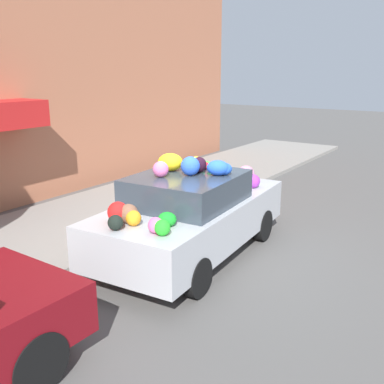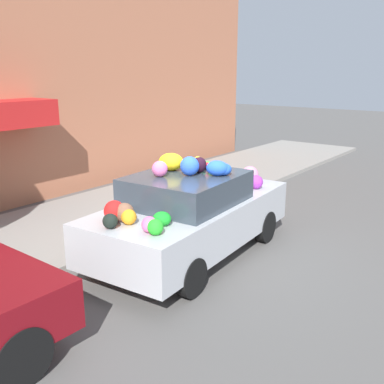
# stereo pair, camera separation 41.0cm
# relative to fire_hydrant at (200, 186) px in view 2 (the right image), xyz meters

# --- Properties ---
(ground_plane) EXTENTS (60.00, 60.00, 0.00)m
(ground_plane) POSITION_rel_fire_hydrant_xyz_m (-2.43, -1.61, -0.45)
(ground_plane) COLOR #565451
(sidewalk_curb) EXTENTS (24.00, 3.20, 0.11)m
(sidewalk_curb) POSITION_rel_fire_hydrant_xyz_m (-2.43, 1.09, -0.40)
(sidewalk_curb) COLOR gray
(sidewalk_curb) RESTS_ON ground
(building_facade) EXTENTS (18.00, 1.20, 5.85)m
(building_facade) POSITION_rel_fire_hydrant_xyz_m (-2.54, 3.31, 2.42)
(building_facade) COLOR #B26B4C
(building_facade) RESTS_ON ground
(fire_hydrant) EXTENTS (0.20, 0.20, 0.70)m
(fire_hydrant) POSITION_rel_fire_hydrant_xyz_m (0.00, 0.00, 0.00)
(fire_hydrant) COLOR red
(fire_hydrant) RESTS_ON sidewalk_curb
(art_car) EXTENTS (4.12, 2.04, 1.75)m
(art_car) POSITION_rel_fire_hydrant_xyz_m (-2.46, -1.65, 0.31)
(art_car) COLOR #B7BABF
(art_car) RESTS_ON ground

